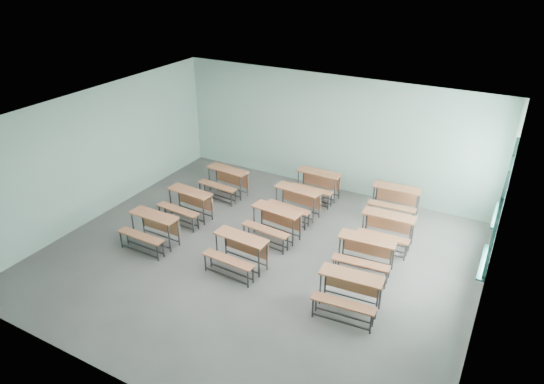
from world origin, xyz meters
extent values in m
cube|color=slate|center=(0.00, 0.00, -0.01)|extent=(9.00, 8.00, 0.02)
cube|color=white|center=(0.00, 0.00, 3.21)|extent=(9.00, 8.00, 0.02)
cube|color=#AEDACC|center=(0.00, 4.01, 1.60)|extent=(9.00, 0.02, 3.20)
cube|color=#AEDACC|center=(0.00, -4.01, 1.60)|extent=(9.00, 0.02, 3.20)
cube|color=#AEDACC|center=(-4.51, 0.00, 1.60)|extent=(0.02, 8.00, 3.20)
cube|color=#AEDACC|center=(4.51, 0.00, 1.60)|extent=(0.02, 8.00, 3.20)
cube|color=#194742|center=(4.47, 2.80, 0.93)|extent=(0.06, 1.20, 0.06)
cube|color=#194742|center=(4.47, 2.80, 2.47)|extent=(0.06, 1.20, 0.06)
cube|color=#194742|center=(4.47, 2.23, 1.70)|extent=(0.06, 0.06, 1.60)
cube|color=#194742|center=(4.47, 3.37, 1.70)|extent=(0.06, 0.06, 1.60)
cube|color=#194742|center=(4.47, 2.80, 1.70)|extent=(0.04, 0.04, 1.48)
cube|color=#194742|center=(4.47, 2.80, 1.70)|extent=(0.04, 1.08, 0.04)
cube|color=#194742|center=(4.43, 2.80, 0.87)|extent=(0.14, 1.28, 0.04)
cube|color=white|center=(4.50, 2.80, 1.70)|extent=(0.01, 1.08, 1.48)
cube|color=#194742|center=(4.47, 0.80, 0.93)|extent=(0.06, 1.20, 0.06)
cube|color=#194742|center=(4.47, 0.80, 2.47)|extent=(0.06, 1.20, 0.06)
cube|color=#194742|center=(4.47, 0.23, 1.70)|extent=(0.06, 0.06, 1.60)
cube|color=#194742|center=(4.47, 1.37, 1.70)|extent=(0.06, 0.06, 1.60)
cube|color=#194742|center=(4.47, 0.80, 1.70)|extent=(0.04, 0.04, 1.48)
cube|color=#194742|center=(4.47, 0.80, 1.70)|extent=(0.04, 1.08, 0.04)
cube|color=#194742|center=(4.43, 0.80, 0.87)|extent=(0.14, 1.28, 0.04)
cube|color=white|center=(4.50, 0.80, 1.70)|extent=(0.01, 1.08, 1.48)
cube|color=#A35D3A|center=(-2.38, -0.61, 0.72)|extent=(1.19, 0.42, 0.04)
cube|color=#A35D3A|center=(-2.37, -0.43, 0.42)|extent=(1.12, 0.04, 0.40)
cylinder|color=#343639|center=(-2.92, -0.76, 0.35)|extent=(0.04, 0.04, 0.70)
cylinder|color=#343639|center=(-1.84, -0.78, 0.35)|extent=(0.04, 0.04, 0.70)
cylinder|color=#343639|center=(-2.91, -0.44, 0.35)|extent=(0.04, 0.04, 0.70)
cylinder|color=#343639|center=(-1.83, -0.46, 0.35)|extent=(0.04, 0.04, 0.70)
cube|color=#343639|center=(-2.38, -0.77, 0.10)|extent=(1.08, 0.05, 0.03)
cube|color=#343639|center=(-2.37, -0.45, 0.10)|extent=(1.08, 0.05, 0.03)
cube|color=#A35D3A|center=(-2.38, -1.08, 0.42)|extent=(1.18, 0.27, 0.03)
cylinder|color=#343639|center=(-2.93, -1.16, 0.20)|extent=(0.04, 0.04, 0.41)
cylinder|color=#343639|center=(-1.85, -1.18, 0.20)|extent=(0.04, 0.04, 0.41)
cylinder|color=#343639|center=(-2.92, -0.98, 0.20)|extent=(0.04, 0.04, 0.41)
cylinder|color=#343639|center=(-1.84, -1.00, 0.20)|extent=(0.04, 0.04, 0.41)
cube|color=#343639|center=(-2.39, -1.17, 0.08)|extent=(1.08, 0.05, 0.03)
cube|color=#343639|center=(-2.38, -0.99, 0.08)|extent=(1.08, 0.05, 0.03)
cube|color=#A35D3A|center=(-0.16, -0.44, 0.72)|extent=(1.20, 0.46, 0.04)
cube|color=#A35D3A|center=(-0.15, -0.26, 0.42)|extent=(1.12, 0.08, 0.40)
cylinder|color=#343639|center=(-0.71, -0.57, 0.35)|extent=(0.04, 0.04, 0.70)
cylinder|color=#343639|center=(0.37, -0.63, 0.35)|extent=(0.04, 0.04, 0.70)
cylinder|color=#343639|center=(-0.69, -0.26, 0.35)|extent=(0.04, 0.04, 0.70)
cylinder|color=#343639|center=(0.38, -0.31, 0.35)|extent=(0.04, 0.04, 0.70)
cube|color=#343639|center=(-0.17, -0.60, 0.10)|extent=(1.08, 0.09, 0.03)
cube|color=#343639|center=(-0.15, -0.29, 0.10)|extent=(1.08, 0.09, 0.03)
cube|color=#A35D3A|center=(-0.19, -0.91, 0.42)|extent=(1.19, 0.31, 0.03)
cylinder|color=#343639|center=(-0.73, -0.98, 0.20)|extent=(0.04, 0.04, 0.41)
cylinder|color=#343639|center=(0.35, -1.03, 0.20)|extent=(0.04, 0.04, 0.41)
cylinder|color=#343639|center=(-0.72, -0.79, 0.20)|extent=(0.04, 0.04, 0.41)
cylinder|color=#343639|center=(0.36, -0.85, 0.20)|extent=(0.04, 0.04, 0.41)
cube|color=#343639|center=(-0.19, -1.01, 0.08)|extent=(1.08, 0.09, 0.03)
cube|color=#343639|center=(-0.18, -0.82, 0.08)|extent=(1.08, 0.09, 0.03)
cube|color=#A35D3A|center=(2.33, -0.59, 0.72)|extent=(1.21, 0.49, 0.04)
cube|color=#A35D3A|center=(2.31, -0.41, 0.42)|extent=(1.12, 0.11, 0.40)
cylinder|color=#343639|center=(1.80, -0.79, 0.35)|extent=(0.04, 0.04, 0.70)
cylinder|color=#343639|center=(2.88, -0.70, 0.35)|extent=(0.04, 0.04, 0.70)
cylinder|color=#343639|center=(1.78, -0.48, 0.35)|extent=(0.04, 0.04, 0.70)
cylinder|color=#343639|center=(2.85, -0.39, 0.35)|extent=(0.04, 0.04, 0.70)
cube|color=#343639|center=(2.34, -0.75, 0.10)|extent=(1.08, 0.12, 0.03)
cube|color=#343639|center=(2.32, -0.44, 0.10)|extent=(1.08, 0.12, 0.03)
cube|color=#A35D3A|center=(2.37, -1.06, 0.42)|extent=(1.19, 0.34, 0.03)
cylinder|color=#343639|center=(1.84, -1.20, 0.20)|extent=(0.04, 0.04, 0.41)
cylinder|color=#343639|center=(2.91, -1.11, 0.20)|extent=(0.04, 0.04, 0.41)
cylinder|color=#343639|center=(1.82, -1.01, 0.20)|extent=(0.04, 0.04, 0.41)
cylinder|color=#343639|center=(2.90, -0.92, 0.20)|extent=(0.04, 0.04, 0.41)
cube|color=#343639|center=(2.38, -1.15, 0.08)|extent=(1.08, 0.12, 0.03)
cube|color=#343639|center=(2.36, -0.97, 0.08)|extent=(1.08, 0.12, 0.03)
cube|color=#A35D3A|center=(-2.39, 0.74, 0.72)|extent=(1.20, 0.47, 0.04)
cube|color=#A35D3A|center=(-2.38, 0.92, 0.42)|extent=(1.12, 0.09, 0.40)
cylinder|color=#343639|center=(-2.94, 0.62, 0.35)|extent=(0.04, 0.04, 0.70)
cylinder|color=#343639|center=(-1.86, 0.55, 0.35)|extent=(0.04, 0.04, 0.70)
cylinder|color=#343639|center=(-2.92, 0.93, 0.35)|extent=(0.04, 0.04, 0.70)
cylinder|color=#343639|center=(-1.84, 0.86, 0.35)|extent=(0.04, 0.04, 0.70)
cube|color=#343639|center=(-2.40, 0.58, 0.10)|extent=(1.08, 0.10, 0.03)
cube|color=#343639|center=(-2.38, 0.89, 0.10)|extent=(1.08, 0.10, 0.03)
cube|color=#A35D3A|center=(-2.42, 0.27, 0.42)|extent=(1.19, 0.32, 0.03)
cylinder|color=#343639|center=(-2.97, 0.21, 0.20)|extent=(0.04, 0.04, 0.41)
cylinder|color=#343639|center=(-1.89, 0.14, 0.20)|extent=(0.04, 0.04, 0.41)
cylinder|color=#343639|center=(-2.96, 0.40, 0.20)|extent=(0.04, 0.04, 0.41)
cylinder|color=#343639|center=(-1.88, 0.33, 0.20)|extent=(0.04, 0.04, 0.41)
cube|color=#343639|center=(-2.43, 0.18, 0.08)|extent=(1.08, 0.10, 0.03)
cube|color=#343639|center=(-2.42, 0.36, 0.08)|extent=(1.08, 0.10, 0.03)
cube|color=#A35D3A|center=(-0.06, 0.95, 0.72)|extent=(1.21, 0.49, 0.04)
cube|color=#A35D3A|center=(-0.05, 1.13, 0.42)|extent=(1.12, 0.12, 0.40)
cylinder|color=#343639|center=(-0.61, 0.84, 0.35)|extent=(0.04, 0.04, 0.70)
cylinder|color=#343639|center=(0.46, 0.75, 0.35)|extent=(0.04, 0.04, 0.70)
cylinder|color=#343639|center=(-0.58, 1.15, 0.35)|extent=(0.04, 0.04, 0.70)
cylinder|color=#343639|center=(0.49, 1.06, 0.35)|extent=(0.04, 0.04, 0.70)
cube|color=#343639|center=(-0.07, 0.79, 0.10)|extent=(1.08, 0.12, 0.03)
cube|color=#343639|center=(-0.05, 1.11, 0.10)|extent=(1.08, 0.12, 0.03)
cube|color=#A35D3A|center=(-0.10, 0.48, 0.42)|extent=(1.19, 0.35, 0.03)
cylinder|color=#343639|center=(-0.65, 0.43, 0.20)|extent=(0.04, 0.04, 0.41)
cylinder|color=#343639|center=(0.43, 0.34, 0.20)|extent=(0.04, 0.04, 0.41)
cylinder|color=#343639|center=(-0.63, 0.62, 0.20)|extent=(0.04, 0.04, 0.41)
cylinder|color=#343639|center=(0.44, 0.53, 0.20)|extent=(0.04, 0.04, 0.41)
cube|color=#343639|center=(-0.11, 0.39, 0.08)|extent=(1.08, 0.12, 0.03)
cube|color=#343639|center=(-0.09, 0.57, 0.08)|extent=(1.08, 0.12, 0.03)
cube|color=#A35D3A|center=(2.18, 0.75, 0.72)|extent=(1.21, 0.49, 0.04)
cube|color=#A35D3A|center=(2.17, 0.94, 0.42)|extent=(1.12, 0.11, 0.40)
cylinder|color=#343639|center=(1.66, 0.55, 0.35)|extent=(0.04, 0.04, 0.70)
cylinder|color=#343639|center=(2.73, 0.64, 0.35)|extent=(0.04, 0.04, 0.70)
cylinder|color=#343639|center=(1.63, 0.87, 0.35)|extent=(0.04, 0.04, 0.70)
cylinder|color=#343639|center=(2.71, 0.96, 0.35)|extent=(0.04, 0.04, 0.70)
cube|color=#343639|center=(2.20, 0.60, 0.10)|extent=(1.08, 0.12, 0.03)
cube|color=#343639|center=(2.17, 0.91, 0.10)|extent=(1.08, 0.12, 0.03)
cube|color=#A35D3A|center=(2.22, 0.29, 0.42)|extent=(1.19, 0.34, 0.03)
cylinder|color=#343639|center=(1.69, 0.15, 0.20)|extent=(0.04, 0.04, 0.41)
cylinder|color=#343639|center=(2.77, 0.24, 0.20)|extent=(0.04, 0.04, 0.41)
cylinder|color=#343639|center=(1.68, 0.33, 0.20)|extent=(0.04, 0.04, 0.41)
cylinder|color=#343639|center=(2.75, 0.42, 0.20)|extent=(0.04, 0.04, 0.41)
cube|color=#343639|center=(2.23, 0.19, 0.08)|extent=(1.08, 0.12, 0.03)
cube|color=#343639|center=(2.21, 0.38, 0.08)|extent=(1.08, 0.12, 0.03)
cube|color=#A35D3A|center=(-2.29, 2.28, 0.72)|extent=(1.21, 0.49, 0.04)
cube|color=#A35D3A|center=(-2.27, 2.46, 0.42)|extent=(1.12, 0.12, 0.40)
cylinder|color=#343639|center=(-2.84, 2.17, 0.35)|extent=(0.04, 0.04, 0.70)
cylinder|color=#343639|center=(-1.76, 2.08, 0.35)|extent=(0.04, 0.04, 0.70)
cylinder|color=#343639|center=(-2.81, 2.48, 0.35)|extent=(0.04, 0.04, 0.70)
cylinder|color=#343639|center=(-1.74, 2.39, 0.35)|extent=(0.04, 0.04, 0.70)
cube|color=#343639|center=(-2.30, 2.12, 0.10)|extent=(1.08, 0.12, 0.03)
cube|color=#343639|center=(-2.27, 2.43, 0.10)|extent=(1.08, 0.12, 0.03)
cube|color=#A35D3A|center=(-2.33, 1.81, 0.42)|extent=(1.19, 0.35, 0.03)
cylinder|color=#343639|center=(-2.87, 1.76, 0.20)|extent=(0.04, 0.04, 0.41)
cylinder|color=#343639|center=(-1.80, 1.67, 0.20)|extent=(0.04, 0.04, 0.41)
cylinder|color=#343639|center=(-2.86, 1.95, 0.20)|extent=(0.04, 0.04, 0.41)
cylinder|color=#343639|center=(-1.78, 1.86, 0.20)|extent=(0.04, 0.04, 0.41)
cube|color=#343639|center=(-2.34, 1.72, 0.08)|extent=(1.08, 0.12, 0.03)
cube|color=#343639|center=(-2.32, 1.90, 0.08)|extent=(1.08, 0.12, 0.03)
cube|color=#A35D3A|center=(-0.09, 2.12, 0.72)|extent=(1.21, 0.49, 0.04)
cube|color=#A35D3A|center=(-0.07, 2.30, 0.42)|extent=(1.12, 0.11, 0.40)
cylinder|color=#343639|center=(-0.64, 2.01, 0.35)|extent=(0.04, 0.04, 0.70)
cylinder|color=#343639|center=(0.44, 1.92, 0.35)|extent=(0.04, 0.04, 0.70)
cylinder|color=#343639|center=(-0.61, 2.32, 0.35)|extent=(0.04, 0.04, 0.70)
cylinder|color=#343639|center=(0.47, 2.24, 0.35)|extent=(0.04, 0.04, 0.70)
cube|color=#343639|center=(-0.10, 1.97, 0.10)|extent=(1.08, 0.12, 0.03)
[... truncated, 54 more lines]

